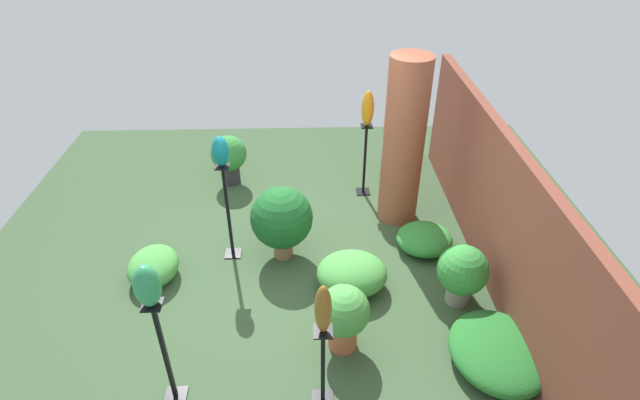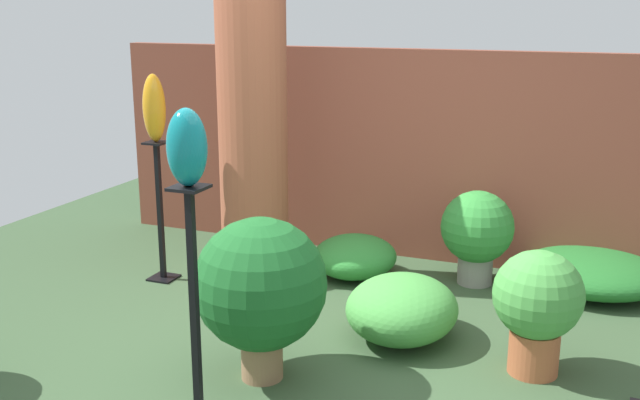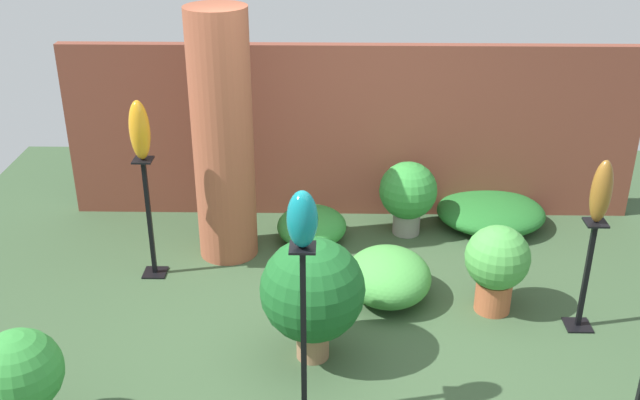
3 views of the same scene
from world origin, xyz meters
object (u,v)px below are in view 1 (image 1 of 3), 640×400
Objects in this scene: art_vase_teal at (221,152)px; potted_plant_front_right at (229,156)px; brick_pillar at (404,143)px; art_vase_bronze at (323,309)px; potted_plant_walkway_edge at (343,314)px; art_vase_amber at (368,109)px; potted_plant_back_center at (282,219)px; pedestal_teal at (229,216)px; art_vase_jade at (147,286)px; potted_plant_mid_left at (462,272)px; pedestal_bronze at (323,371)px; pedestal_amber at (365,163)px; pedestal_jade at (166,358)px.

art_vase_teal reaches higher than potted_plant_front_right.
brick_pillar is 4.61× the size of art_vase_bronze.
potted_plant_front_right is at bearing -155.15° from potted_plant_walkway_edge.
art_vase_bronze is (2.89, -1.14, 0.04)m from brick_pillar.
potted_plant_front_right is (-0.35, -2.00, -0.88)m from art_vase_amber.
pedestal_teal is at bearing -93.47° from potted_plant_back_center.
art_vase_jade is 0.54× the size of potted_plant_mid_left.
potted_plant_back_center reaches higher than pedestal_bronze.
potted_plant_walkway_edge is (-0.63, 0.22, 0.02)m from pedestal_bronze.
art_vase_teal is (1.39, -1.79, 0.96)m from pedestal_amber.
brick_pillar is 2.07× the size of pedestal_amber.
art_vase_jade reaches higher than potted_plant_back_center.
pedestal_teal is at bearing 171.63° from pedestal_jade.
pedestal_jade is at bearing -31.40° from art_vase_amber.
pedestal_jade reaches higher than pedestal_bronze.
potted_plant_back_center is (0.04, 0.63, -0.03)m from pedestal_teal.
potted_plant_walkway_edge is at bearing -66.21° from potted_plant_mid_left.
art_vase_teal is at bearing -153.55° from art_vase_bronze.
brick_pillar reaches higher than pedestal_amber.
art_vase_jade is 0.53× the size of potted_plant_walkway_edge.
potted_plant_front_right reaches higher than potted_plant_mid_left.
potted_plant_mid_left is (-1.13, 2.90, -0.12)m from pedestal_jade.
potted_plant_back_center is (-1.44, -0.64, 0.12)m from potted_plant_walkway_edge.
pedestal_teal is 2.75m from potted_plant_mid_left.
potted_plant_back_center is (-1.99, 0.93, -0.82)m from art_vase_jade.
pedestal_bronze is 0.97× the size of potted_plant_back_center.
potted_plant_walkway_edge is at bearing -22.04° from brick_pillar.
pedestal_jade reaches higher than pedestal_amber.
art_vase_jade is 1.91m from potted_plant_walkway_edge.
art_vase_amber is at bearing 80.03° from potted_plant_front_right.
pedestal_amber is at bearing 127.82° from pedestal_teal.
pedestal_amber is (-1.39, 1.79, -0.09)m from pedestal_teal.
brick_pillar is 2.93× the size of potted_plant_front_right.
art_vase_bronze reaches higher than pedestal_jade.
pedestal_jade is 1.09× the size of pedestal_amber.
pedestal_jade is at bearing -25.10° from potted_plant_back_center.
art_vase_teal is 0.50× the size of potted_plant_mid_left.
brick_pillar reaches higher than potted_plant_front_right.
pedestal_amber is 1.83m from potted_plant_back_center.
brick_pillar is 6.23× the size of art_vase_teal.
brick_pillar reaches higher than art_vase_amber.
art_vase_bronze reaches higher than potted_plant_front_right.
brick_pillar is at bearing 157.96° from potted_plant_walkway_edge.
potted_plant_back_center is at bearing -38.96° from pedestal_amber.
pedestal_bronze is 0.72× the size of pedestal_teal.
pedestal_jade is at bearing -70.74° from potted_plant_walkway_edge.
art_vase_teal is at bearing -108.97° from potted_plant_mid_left.
pedestal_jade is 2.24m from art_vase_teal.
pedestal_teal reaches higher than pedestal_bronze.
pedestal_amber reaches higher than potted_plant_back_center.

